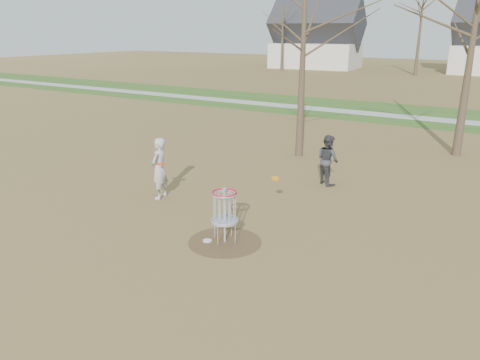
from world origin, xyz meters
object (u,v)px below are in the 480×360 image
at_px(player_standing, 159,168).
at_px(player_throwing, 328,160).
at_px(disc_golf_basket, 225,207).
at_px(disc_grounded, 207,241).

xyz_separation_m(player_standing, player_throwing, (3.81, 4.03, -0.11)).
bearing_deg(player_standing, disc_golf_basket, 53.26).
height_order(player_throwing, disc_grounded, player_throwing).
xyz_separation_m(player_standing, disc_golf_basket, (3.43, -1.59, -0.03)).
relative_size(player_standing, disc_golf_basket, 1.40).
xyz_separation_m(player_throwing, disc_golf_basket, (-0.37, -5.61, 0.08)).
distance_m(player_standing, disc_golf_basket, 3.78).
bearing_deg(disc_golf_basket, player_standing, 155.22).
bearing_deg(disc_golf_basket, player_throwing, 86.21).
distance_m(player_standing, disc_grounded, 3.65).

